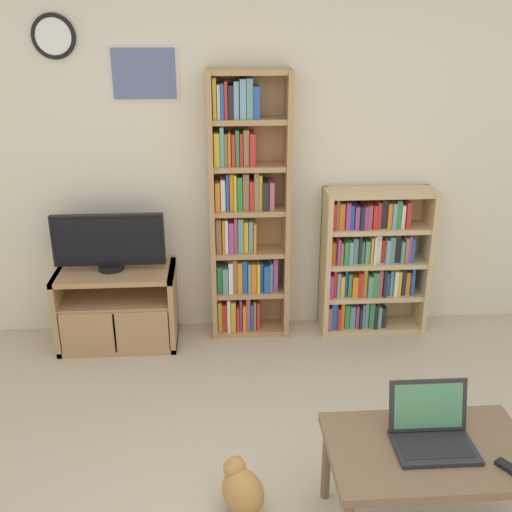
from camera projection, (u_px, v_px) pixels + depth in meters
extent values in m
cube|color=beige|center=(258.00, 158.00, 4.26)|extent=(6.96, 0.06, 2.60)
torus|color=black|center=(53.00, 36.00, 3.84)|extent=(0.29, 0.03, 0.29)
cylinder|color=white|center=(53.00, 36.00, 3.84)|extent=(0.23, 0.02, 0.23)
cube|color=silver|center=(144.00, 74.00, 3.97)|extent=(0.46, 0.01, 0.36)
cube|color=slate|center=(144.00, 74.00, 3.96)|extent=(0.42, 0.02, 0.33)
cube|color=tan|center=(62.00, 308.00, 4.30)|extent=(0.04, 0.44, 0.57)
cube|color=tan|center=(173.00, 305.00, 4.35)|extent=(0.04, 0.44, 0.57)
cube|color=tan|center=(115.00, 273.00, 4.23)|extent=(0.83, 0.44, 0.04)
cube|color=tan|center=(121.00, 339.00, 4.42)|extent=(0.83, 0.44, 0.04)
cube|color=tan|center=(117.00, 299.00, 4.30)|extent=(0.76, 0.41, 0.04)
cube|color=tan|center=(87.00, 333.00, 4.15)|extent=(0.37, 0.02, 0.31)
cube|color=tan|center=(142.00, 332.00, 4.18)|extent=(0.37, 0.02, 0.31)
cylinder|color=black|center=(111.00, 267.00, 4.23)|extent=(0.18, 0.18, 0.04)
cube|color=black|center=(109.00, 240.00, 4.15)|extent=(0.77, 0.05, 0.37)
cube|color=black|center=(108.00, 241.00, 4.12)|extent=(0.74, 0.01, 0.33)
cube|color=tan|center=(212.00, 211.00, 4.21)|extent=(0.04, 0.25, 1.92)
cube|color=tan|center=(287.00, 210.00, 4.24)|extent=(0.04, 0.25, 1.92)
cube|color=tan|center=(249.00, 206.00, 4.33)|extent=(0.56, 0.02, 1.92)
cube|color=tan|center=(250.00, 328.00, 4.57)|extent=(0.49, 0.21, 0.04)
cube|color=tan|center=(250.00, 291.00, 4.46)|extent=(0.49, 0.21, 0.04)
cube|color=tan|center=(250.00, 252.00, 4.34)|extent=(0.49, 0.21, 0.04)
cube|color=tan|center=(250.00, 211.00, 4.22)|extent=(0.49, 0.21, 0.04)
cube|color=tan|center=(249.00, 167.00, 4.11)|extent=(0.49, 0.21, 0.04)
cube|color=tan|center=(249.00, 121.00, 3.99)|extent=(0.49, 0.21, 0.04)
cube|color=tan|center=(249.00, 71.00, 3.87)|extent=(0.49, 0.21, 0.04)
cube|color=gold|center=(220.00, 313.00, 4.52)|extent=(0.03, 0.15, 0.23)
cube|color=red|center=(225.00, 314.00, 4.53)|extent=(0.04, 0.16, 0.22)
cube|color=white|center=(229.00, 311.00, 4.51)|extent=(0.02, 0.19, 0.26)
cube|color=gold|center=(233.00, 312.00, 4.53)|extent=(0.04, 0.16, 0.23)
cube|color=red|center=(238.00, 315.00, 4.53)|extent=(0.02, 0.19, 0.20)
cube|color=#9E4293|center=(240.00, 311.00, 4.53)|extent=(0.02, 0.16, 0.25)
cube|color=orange|center=(244.00, 314.00, 4.53)|extent=(0.03, 0.18, 0.21)
cube|color=#B75B70|center=(248.00, 310.00, 4.53)|extent=(0.03, 0.16, 0.26)
cube|color=#2856A8|center=(251.00, 314.00, 4.54)|extent=(0.02, 0.18, 0.21)
cube|color=#93704C|center=(254.00, 312.00, 4.54)|extent=(0.02, 0.17, 0.23)
cube|color=red|center=(258.00, 312.00, 4.54)|extent=(0.02, 0.16, 0.22)
cube|color=#388947|center=(220.00, 277.00, 4.41)|extent=(0.04, 0.15, 0.20)
cube|color=#5B9389|center=(225.00, 277.00, 4.41)|extent=(0.04, 0.18, 0.20)
cube|color=white|center=(231.00, 274.00, 4.41)|extent=(0.03, 0.18, 0.24)
cube|color=#93704C|center=(235.00, 273.00, 4.41)|extent=(0.03, 0.16, 0.26)
cube|color=orange|center=(239.00, 274.00, 4.41)|extent=(0.03, 0.18, 0.24)
cube|color=#2856A8|center=(244.00, 273.00, 4.41)|extent=(0.04, 0.16, 0.25)
cube|color=#759EB7|center=(249.00, 275.00, 4.41)|extent=(0.02, 0.18, 0.23)
cube|color=orange|center=(253.00, 275.00, 4.42)|extent=(0.04, 0.17, 0.22)
cube|color=gold|center=(258.00, 275.00, 4.42)|extent=(0.02, 0.19, 0.23)
cube|color=#2856A8|center=(261.00, 274.00, 4.43)|extent=(0.02, 0.16, 0.22)
cube|color=#2856A8|center=(266.00, 275.00, 4.43)|extent=(0.04, 0.19, 0.21)
cube|color=#5B9389|center=(270.00, 274.00, 4.43)|extent=(0.02, 0.17, 0.22)
cube|color=#9E4293|center=(275.00, 272.00, 4.43)|extent=(0.03, 0.16, 0.26)
cube|color=#93704C|center=(219.00, 234.00, 4.29)|extent=(0.04, 0.15, 0.25)
cube|color=orange|center=(223.00, 234.00, 4.29)|extent=(0.02, 0.17, 0.25)
cube|color=white|center=(226.00, 234.00, 4.29)|extent=(0.02, 0.17, 0.25)
cube|color=#9E4293|center=(231.00, 235.00, 4.29)|extent=(0.04, 0.18, 0.23)
cube|color=#B75B70|center=(236.00, 233.00, 4.29)|extent=(0.02, 0.16, 0.26)
cube|color=#5B9389|center=(240.00, 233.00, 4.29)|extent=(0.04, 0.18, 0.26)
cube|color=gold|center=(245.00, 234.00, 4.30)|extent=(0.03, 0.16, 0.23)
cube|color=#759EB7|center=(251.00, 234.00, 4.31)|extent=(0.03, 0.15, 0.23)
cube|color=orange|center=(254.00, 235.00, 4.30)|extent=(0.02, 0.19, 0.22)
cube|color=orange|center=(217.00, 195.00, 4.17)|extent=(0.03, 0.18, 0.20)
cube|color=white|center=(223.00, 193.00, 4.18)|extent=(0.03, 0.16, 0.22)
cube|color=#2856A8|center=(227.00, 190.00, 4.17)|extent=(0.02, 0.17, 0.26)
cube|color=orange|center=(231.00, 190.00, 4.17)|extent=(0.03, 0.16, 0.26)
cube|color=gold|center=(235.00, 191.00, 4.17)|extent=(0.02, 0.19, 0.26)
cube|color=#388947|center=(239.00, 192.00, 4.18)|extent=(0.04, 0.16, 0.24)
cube|color=#93704C|center=(246.00, 190.00, 4.18)|extent=(0.04, 0.15, 0.26)
cube|color=red|center=(251.00, 194.00, 4.19)|extent=(0.03, 0.17, 0.21)
cube|color=#93704C|center=(256.00, 189.00, 4.18)|extent=(0.03, 0.17, 0.27)
cube|color=gold|center=(260.00, 191.00, 4.19)|extent=(0.02, 0.15, 0.25)
cube|color=#232328|center=(265.00, 194.00, 4.19)|extent=(0.04, 0.18, 0.20)
cube|color=#B75B70|center=(271.00, 194.00, 4.20)|extent=(0.03, 0.17, 0.20)
cube|color=gold|center=(217.00, 148.00, 4.05)|extent=(0.04, 0.18, 0.23)
cube|color=#5B9389|center=(222.00, 145.00, 4.05)|extent=(0.03, 0.19, 0.27)
cube|color=#93704C|center=(226.00, 149.00, 4.06)|extent=(0.02, 0.16, 0.22)
cube|color=orange|center=(229.00, 148.00, 4.06)|extent=(0.02, 0.16, 0.22)
cube|color=red|center=(233.00, 149.00, 4.06)|extent=(0.02, 0.18, 0.22)
cube|color=#388947|center=(237.00, 147.00, 4.06)|extent=(0.03, 0.16, 0.24)
cube|color=red|center=(241.00, 148.00, 4.07)|extent=(0.02, 0.17, 0.22)
cube|color=#93704C|center=(246.00, 146.00, 4.07)|extent=(0.04, 0.16, 0.24)
cube|color=red|center=(252.00, 148.00, 4.07)|extent=(0.04, 0.18, 0.22)
cube|color=gold|center=(214.00, 98.00, 3.93)|extent=(0.02, 0.16, 0.26)
cube|color=white|center=(219.00, 101.00, 3.94)|extent=(0.02, 0.17, 0.22)
cube|color=#2856A8|center=(222.00, 100.00, 3.94)|extent=(0.02, 0.19, 0.23)
cube|color=red|center=(226.00, 99.00, 3.94)|extent=(0.02, 0.18, 0.24)
cube|color=#232328|center=(231.00, 101.00, 3.95)|extent=(0.04, 0.16, 0.21)
cube|color=#759EB7|center=(236.00, 99.00, 3.94)|extent=(0.03, 0.17, 0.24)
cube|color=#759EB7|center=(242.00, 98.00, 3.94)|extent=(0.04, 0.17, 0.25)
cube|color=#5B9389|center=(249.00, 98.00, 3.94)|extent=(0.04, 0.18, 0.26)
cube|color=#2856A8|center=(256.00, 102.00, 3.96)|extent=(0.04, 0.16, 0.21)
cube|color=tan|center=(325.00, 263.00, 4.40)|extent=(0.04, 0.27, 1.10)
cube|color=tan|center=(425.00, 261.00, 4.45)|extent=(0.04, 0.27, 1.10)
cube|color=tan|center=(371.00, 256.00, 4.54)|extent=(0.78, 0.02, 1.10)
cube|color=tan|center=(370.00, 325.00, 4.62)|extent=(0.71, 0.24, 0.04)
cube|color=tan|center=(373.00, 294.00, 4.52)|extent=(0.71, 0.24, 0.04)
cube|color=tan|center=(375.00, 262.00, 4.42)|extent=(0.71, 0.24, 0.04)
cube|color=tan|center=(378.00, 228.00, 4.33)|extent=(0.71, 0.24, 0.04)
cube|color=tan|center=(381.00, 193.00, 4.23)|extent=(0.71, 0.24, 0.04)
cube|color=#B75B70|center=(327.00, 314.00, 4.57)|extent=(0.03, 0.21, 0.18)
cube|color=#2856A8|center=(332.00, 311.00, 4.56)|extent=(0.04, 0.20, 0.22)
cube|color=red|center=(337.00, 314.00, 4.57)|extent=(0.02, 0.21, 0.17)
cube|color=orange|center=(340.00, 311.00, 4.57)|extent=(0.03, 0.19, 0.22)
cube|color=#388947|center=(345.00, 312.00, 4.58)|extent=(0.04, 0.18, 0.19)
cube|color=#5B9389|center=(350.00, 313.00, 4.59)|extent=(0.04, 0.17, 0.18)
cube|color=#9E4293|center=(355.00, 313.00, 4.58)|extent=(0.02, 0.18, 0.18)
cube|color=#232328|center=(358.00, 313.00, 4.58)|extent=(0.02, 0.20, 0.17)
cube|color=#759EB7|center=(361.00, 312.00, 4.59)|extent=(0.02, 0.17, 0.19)
cube|color=#759EB7|center=(365.00, 310.00, 4.59)|extent=(0.03, 0.17, 0.21)
cube|color=#388947|center=(369.00, 311.00, 4.58)|extent=(0.04, 0.19, 0.21)
cube|color=#232328|center=(373.00, 312.00, 4.58)|extent=(0.02, 0.21, 0.19)
cube|color=#5B9389|center=(376.00, 313.00, 4.59)|extent=(0.03, 0.21, 0.17)
cube|color=#232328|center=(381.00, 313.00, 4.60)|extent=(0.04, 0.18, 0.16)
cube|color=#9E4293|center=(329.00, 283.00, 4.47)|extent=(0.03, 0.21, 0.18)
cube|color=red|center=(333.00, 280.00, 4.47)|extent=(0.02, 0.19, 0.22)
cube|color=#759EB7|center=(337.00, 281.00, 4.47)|extent=(0.02, 0.19, 0.20)
cube|color=gold|center=(340.00, 282.00, 4.48)|extent=(0.03, 0.19, 0.17)
cube|color=#2856A8|center=(344.00, 280.00, 4.48)|extent=(0.02, 0.17, 0.20)
cube|color=#388947|center=(348.00, 281.00, 4.48)|extent=(0.03, 0.19, 0.18)
cube|color=orange|center=(353.00, 283.00, 4.48)|extent=(0.04, 0.20, 0.16)
cube|color=red|center=(358.00, 281.00, 4.48)|extent=(0.04, 0.20, 0.19)
cube|color=gold|center=(363.00, 279.00, 4.49)|extent=(0.03, 0.17, 0.22)
cube|color=#5B9389|center=(367.00, 282.00, 4.49)|extent=(0.03, 0.22, 0.17)
cube|color=#388947|center=(372.00, 280.00, 4.48)|extent=(0.04, 0.21, 0.19)
cube|color=#B75B70|center=(378.00, 279.00, 4.49)|extent=(0.03, 0.19, 0.21)
cube|color=#232328|center=(382.00, 279.00, 4.49)|extent=(0.02, 0.21, 0.21)
cube|color=#2856A8|center=(385.00, 280.00, 4.50)|extent=(0.03, 0.18, 0.18)
cube|color=#5B9389|center=(389.00, 279.00, 4.50)|extent=(0.02, 0.18, 0.20)
cube|color=white|center=(393.00, 279.00, 4.49)|extent=(0.02, 0.21, 0.20)
cube|color=gold|center=(396.00, 279.00, 4.50)|extent=(0.02, 0.20, 0.20)
cube|color=#232328|center=(400.00, 279.00, 4.50)|extent=(0.04, 0.18, 0.20)
cube|color=orange|center=(405.00, 280.00, 4.51)|extent=(0.03, 0.17, 0.18)
cube|color=#2856A8|center=(409.00, 278.00, 4.50)|extent=(0.02, 0.19, 0.21)
cube|color=orange|center=(331.00, 250.00, 4.38)|extent=(0.04, 0.17, 0.16)
cube|color=#9E4293|center=(337.00, 248.00, 4.37)|extent=(0.02, 0.22, 0.20)
cube|color=#93704C|center=(340.00, 250.00, 4.38)|extent=(0.02, 0.20, 0.16)
cube|color=#388947|center=(344.00, 249.00, 4.38)|extent=(0.03, 0.21, 0.18)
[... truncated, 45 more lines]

